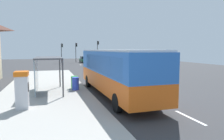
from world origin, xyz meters
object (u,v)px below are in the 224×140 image
Objects in this scene: sedan_far at (90,61)px; bus_shelter at (44,65)px; bus at (115,69)px; white_van at (98,60)px; ticket_machine at (22,90)px; traffic_light_median at (76,49)px; sedan_near at (84,59)px; traffic_light_far_side at (62,50)px; traffic_light_near_side at (98,48)px; recycling_bin_green at (74,82)px; recycling_bin_blue at (75,84)px.

bus_shelter is (-8.71, -28.51, 1.31)m from sedan_far.
bus is 2.11× the size of white_van.
ticket_machine is at bearing -104.45° from bus_shelter.
ticket_machine is 40.64m from traffic_light_median.
traffic_light_far_side reaches higher than sedan_near.
bus_shelter is at bearing 75.55° from ticket_machine.
ticket_machine is 40.43m from traffic_light_near_side.
bus_shelter is at bearing -103.84° from sedan_near.
traffic_light_near_side is at bearing 70.83° from bus_shelter.
bus reaches higher than sedan_near.
recycling_bin_green is (-6.50, -34.44, -0.14)m from sedan_near.
traffic_light_near_side is 1.14× the size of traffic_light_far_side.
recycling_bin_blue is (3.24, 4.18, -0.52)m from ticket_machine.
bus is 37.35m from sedan_near.
traffic_light_far_side is (-5.40, 6.55, 2.33)m from sedan_far.
ticket_machine is (-9.74, -32.48, 0.38)m from sedan_far.
traffic_light_near_side is (7.21, 36.03, 1.68)m from bus.
sedan_near is at bearing -15.02° from traffic_light_median.
ticket_machine is at bearing -101.13° from traffic_light_median.
sedan_far is 4.63× the size of recycling_bin_green.
white_van is (3.91, 21.75, -0.50)m from bus.
sedan_far is 2.27× the size of ticket_machine.
sedan_far is 7.97m from traffic_light_median.
recycling_bin_blue is 2.65m from bus_shelter.
traffic_light_median reaches higher than bus_shelter.
bus is 5.69× the size of ticket_machine.
recycling_bin_blue is (-6.50, -35.14, -0.14)m from sedan_near.
bus_shelter is at bearing -95.40° from traffic_light_far_side.
bus is 2.76× the size of bus_shelter.
traffic_light_far_side is at bearing 109.36° from white_van.
traffic_light_median is (4.60, 35.65, 2.57)m from recycling_bin_blue.
ticket_machine is 5.31m from recycling_bin_blue.
bus reaches higher than recycling_bin_blue.
recycling_bin_green is at bearing 90.00° from recycling_bin_blue.
recycling_bin_blue is at bearing 5.36° from bus_shelter.
recycling_bin_green is (-2.49, 2.68, -1.19)m from bus.
recycling_bin_green is at bearing -108.55° from white_van.
sedan_near is at bearing 79.52° from recycling_bin_blue.
traffic_light_near_side is (9.70, 33.35, 2.86)m from recycling_bin_green.
white_van is 14.81m from traffic_light_near_side.
white_van is 1.08× the size of traffic_light_median.
traffic_light_near_side is 1.33× the size of bus_shelter.
sedan_near is 4.68× the size of recycling_bin_green.
traffic_light_near_side is at bearing -18.84° from sedan_near.
sedan_near is 0.92× the size of traffic_light_median.
traffic_light_far_side reaches higher than bus.
white_van reaches higher than sedan_far.
recycling_bin_blue is 1.00× the size of recycling_bin_green.
bus_shelter is at bearing -109.17° from traffic_light_near_side.
ticket_machine is at bearing -96.35° from traffic_light_far_side.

